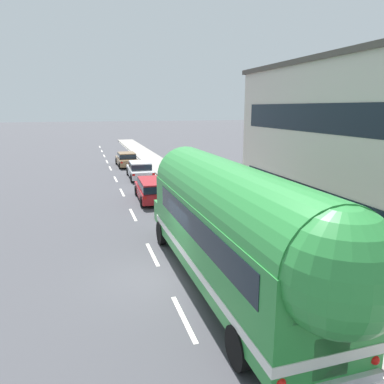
{
  "coord_description": "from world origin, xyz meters",
  "views": [
    {
      "loc": [
        -2.38,
        -11.44,
        5.72
      ],
      "look_at": [
        1.74,
        2.36,
        2.39
      ],
      "focal_mm": 34.13,
      "sensor_mm": 36.0,
      "label": 1
    }
  ],
  "objects_px": {
    "car_lead": "(153,188)",
    "car_second": "(140,169)",
    "car_third": "(127,159)",
    "painted_bus": "(234,225)"
  },
  "relations": [
    {
      "from": "car_lead",
      "to": "car_second",
      "type": "xyz_separation_m",
      "value": [
        0.35,
        7.83,
        -0.05
      ]
    },
    {
      "from": "painted_bus",
      "to": "car_lead",
      "type": "relative_size",
      "value": 2.75
    },
    {
      "from": "car_lead",
      "to": "car_third",
      "type": "bearing_deg",
      "value": 89.85
    },
    {
      "from": "car_lead",
      "to": "car_second",
      "type": "distance_m",
      "value": 7.83
    },
    {
      "from": "car_second",
      "to": "car_third",
      "type": "xyz_separation_m",
      "value": [
        -0.32,
        6.71,
        -0.01
      ]
    },
    {
      "from": "painted_bus",
      "to": "car_second",
      "type": "height_order",
      "value": "painted_bus"
    },
    {
      "from": "car_second",
      "to": "car_third",
      "type": "height_order",
      "value": "same"
    },
    {
      "from": "painted_bus",
      "to": "car_third",
      "type": "xyz_separation_m",
      "value": [
        -0.1,
        26.97,
        -1.57
      ]
    },
    {
      "from": "car_lead",
      "to": "car_third",
      "type": "height_order",
      "value": "same"
    },
    {
      "from": "car_third",
      "to": "painted_bus",
      "type": "bearing_deg",
      "value": -89.78
    }
  ]
}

